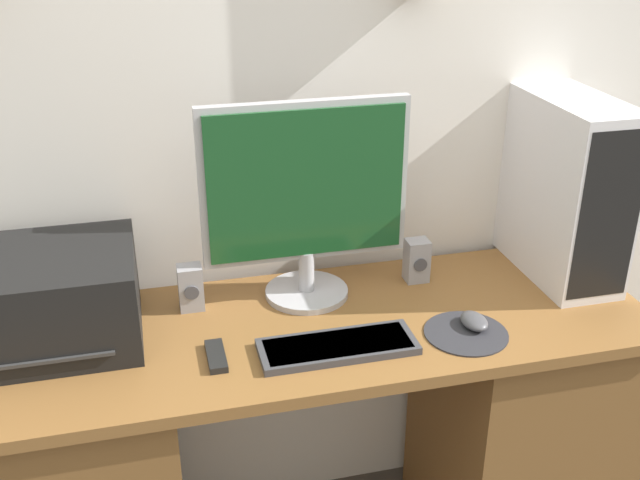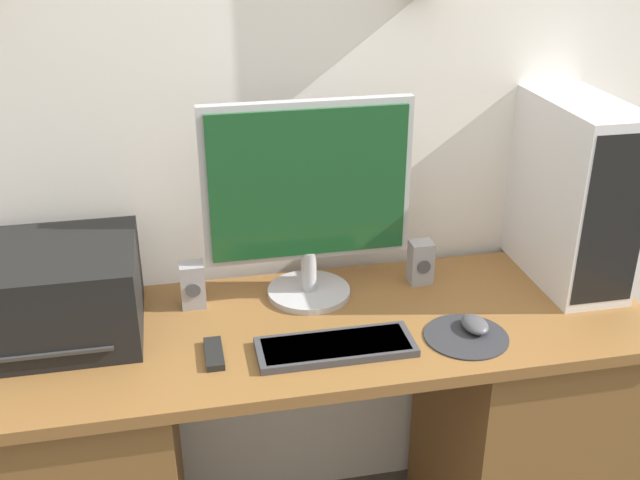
# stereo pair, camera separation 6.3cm
# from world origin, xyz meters

# --- Properties ---
(wall_back) EXTENTS (6.40, 0.13, 2.73)m
(wall_back) POSITION_xyz_m (0.01, 0.60, 1.37)
(wall_back) COLOR white
(wall_back) RESTS_ON ground_plane
(desk) EXTENTS (1.65, 0.55, 0.80)m
(desk) POSITION_xyz_m (0.00, 0.28, 0.41)
(desk) COLOR brown
(desk) RESTS_ON ground_plane
(monitor) EXTENTS (0.51, 0.21, 0.51)m
(monitor) POSITION_xyz_m (0.01, 0.42, 1.08)
(monitor) COLOR #B7B7BC
(monitor) RESTS_ON desk
(keyboard) EXTENTS (0.36, 0.13, 0.02)m
(keyboard) POSITION_xyz_m (0.02, 0.15, 0.81)
(keyboard) COLOR #3D3D42
(keyboard) RESTS_ON desk
(mousepad) EXTENTS (0.20, 0.20, 0.00)m
(mousepad) POSITION_xyz_m (0.33, 0.14, 0.80)
(mousepad) COLOR #2D2D33
(mousepad) RESTS_ON desk
(mouse) EXTENTS (0.06, 0.09, 0.03)m
(mouse) POSITION_xyz_m (0.36, 0.17, 0.82)
(mouse) COLOR #4C4C51
(mouse) RESTS_ON mousepad
(computer_tower) EXTENTS (0.18, 0.41, 0.48)m
(computer_tower) POSITION_xyz_m (0.70, 0.39, 1.04)
(computer_tower) COLOR white
(computer_tower) RESTS_ON desk
(printer) EXTENTS (0.39, 0.34, 0.22)m
(printer) POSITION_xyz_m (-0.60, 0.36, 0.91)
(printer) COLOR black
(printer) RESTS_ON desk
(speaker_left) EXTENTS (0.06, 0.06, 0.12)m
(speaker_left) POSITION_xyz_m (-0.28, 0.42, 0.86)
(speaker_left) COLOR #99999E
(speaker_left) RESTS_ON desk
(speaker_right) EXTENTS (0.06, 0.06, 0.12)m
(speaker_right) POSITION_xyz_m (0.31, 0.43, 0.86)
(speaker_right) COLOR #99999E
(speaker_right) RESTS_ON desk
(remote_control) EXTENTS (0.04, 0.12, 0.02)m
(remote_control) POSITION_xyz_m (-0.25, 0.18, 0.81)
(remote_control) COLOR black
(remote_control) RESTS_ON desk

